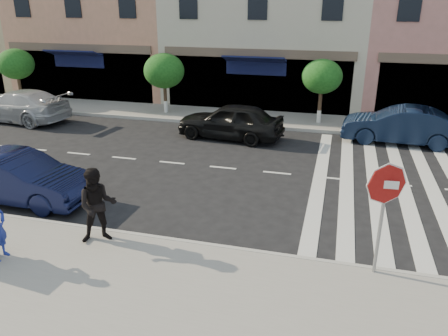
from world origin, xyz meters
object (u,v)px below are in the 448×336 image
car_far_left (19,106)px  car_far_right (400,125)px  car_far_mid (230,121)px  walker (98,206)px  car_near_mid (18,178)px  stop_sign (385,195)px

car_far_left → car_far_right: 18.14m
car_far_mid → car_far_right: (7.14, 1.22, -0.00)m
car_far_mid → walker: bearing=1.2°
car_near_mid → car_far_mid: car_far_mid is taller
car_far_mid → car_near_mid: bearing=-23.7°
car_near_mid → car_far_mid: bearing=-28.9°
car_near_mid → stop_sign: bearing=-96.3°
stop_sign → car_near_mid: bearing=167.9°
car_far_mid → stop_sign: bearing=37.8°
car_far_mid → car_far_right: bearing=106.2°
stop_sign → car_far_left: stop_sign is taller
car_far_mid → car_far_left: bearing=-84.0°
walker → car_far_left: 13.99m
car_far_left → car_far_right: same height
stop_sign → car_far_left: (-16.61, 9.37, -1.23)m
walker → car_far_mid: walker is taller
car_near_mid → car_far_right: bearing=-50.9°
car_near_mid → car_far_right: (11.74, 9.11, 0.04)m
stop_sign → car_far_left: size_ratio=0.48×
walker → car_far_left: walker is taller
stop_sign → car_far_mid: stop_sign is taller
stop_sign → car_far_mid: 10.92m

